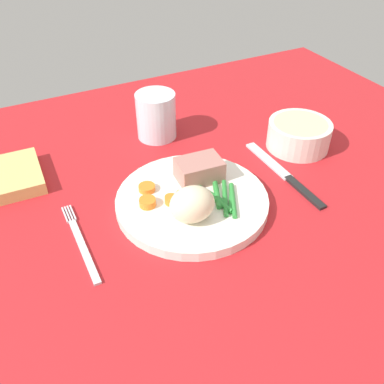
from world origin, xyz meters
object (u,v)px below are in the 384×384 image
at_px(dinner_plate, 192,201).
at_px(water_glass, 156,119).
at_px(salad_bowl, 299,133).
at_px(meat_portion, 199,170).
at_px(fork, 81,242).
at_px(knife, 285,175).

height_order(dinner_plate, water_glass, water_glass).
height_order(dinner_plate, salad_bowl, salad_bowl).
distance_m(dinner_plate, salad_bowl, 0.26).
distance_m(meat_portion, water_glass, 0.18).
relative_size(meat_portion, fork, 0.42).
distance_m(knife, salad_bowl, 0.10).
distance_m(meat_portion, knife, 0.15).
bearing_deg(fork, meat_portion, 14.29).
bearing_deg(water_glass, knife, -57.09).
xyz_separation_m(dinner_plate, fork, (-0.18, -0.00, -0.01)).
distance_m(meat_portion, fork, 0.21).
bearing_deg(water_glass, dinner_plate, -98.88).
height_order(fork, salad_bowl, salad_bowl).
distance_m(fork, salad_bowl, 0.43).
height_order(water_glass, salad_bowl, water_glass).
distance_m(water_glass, salad_bowl, 0.26).
bearing_deg(dinner_plate, water_glass, 81.12).
height_order(meat_portion, knife, meat_portion).
xyz_separation_m(meat_portion, knife, (0.14, -0.04, -0.03)).
distance_m(fork, knife, 0.35).
xyz_separation_m(dinner_plate, salad_bowl, (0.25, 0.06, 0.02)).
xyz_separation_m(fork, salad_bowl, (0.43, 0.06, 0.03)).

